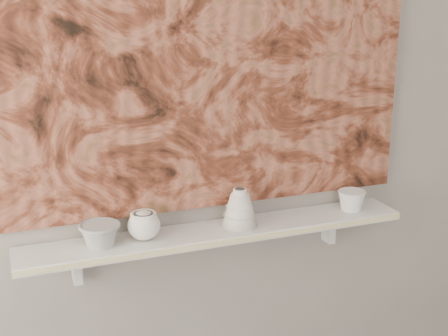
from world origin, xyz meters
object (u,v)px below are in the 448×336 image
bowl_grey (100,234)px  bell_vessel (240,207)px  painting (209,52)px  bowl_white (352,200)px  shelf (218,233)px  cup_cream (144,225)px

bowl_grey → bell_vessel: 0.50m
painting → bell_vessel: 0.55m
bowl_white → bell_vessel: bearing=180.0°
shelf → bowl_grey: bearing=180.0°
bell_vessel → shelf: bearing=180.0°
shelf → painting: bearing=90.0°
painting → cup_cream: size_ratio=13.65×
shelf → bowl_grey: bowl_grey is taller
bowl_grey → cup_cream: cup_cream is taller
shelf → cup_cream: size_ratio=12.74×
bell_vessel → bowl_white: bearing=0.0°
painting → bowl_grey: bearing=-169.0°
bowl_grey → cup_cream: bearing=0.0°
painting → cup_cream: bearing=-163.1°
painting → cup_cream: painting is taller
bell_vessel → bowl_white: size_ratio=1.31×
bowl_grey → painting: bearing=11.0°
cup_cream → bowl_white: cup_cream is taller
cup_cream → painting: bearing=16.9°
bell_vessel → bowl_white: bell_vessel is taller
bowl_grey → cup_cream: (0.15, 0.00, 0.01)m
shelf → painting: (0.00, 0.08, 0.62)m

